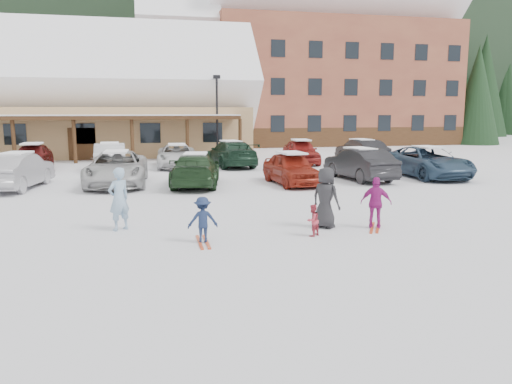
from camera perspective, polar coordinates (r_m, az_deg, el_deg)
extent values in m
plane|color=white|center=(13.69, -0.32, -4.84)|extent=(160.00, 160.00, 0.00)
cube|color=black|center=(99.26, -11.37, 18.15)|extent=(300.00, 70.00, 38.00)
cube|color=tan|center=(41.47, -21.29, 6.50)|extent=(28.00, 10.00, 3.60)
cube|color=#422814|center=(35.32, -22.88, 7.83)|extent=(25.20, 2.60, 0.25)
cube|color=white|center=(41.50, -21.59, 11.66)|extent=(29.12, 9.69, 9.69)
cube|color=brown|center=(54.41, 7.85, 11.97)|extent=(24.00, 14.00, 12.00)
cube|color=brown|center=(51.10, -9.00, 10.44)|extent=(7.00, 12.60, 9.00)
cube|color=#422814|center=(47.93, 10.62, 6.18)|extent=(24.00, 0.10, 1.80)
cylinder|color=black|center=(36.36, -4.47, 8.38)|extent=(0.16, 0.16, 5.60)
cube|color=black|center=(36.44, -4.53, 12.99)|extent=(0.50, 0.25, 0.25)
cylinder|color=black|center=(55.74, 23.63, 5.73)|extent=(0.60, 0.60, 1.32)
cone|color=black|center=(55.76, 24.01, 11.48)|extent=(4.84, 4.84, 9.90)
cylinder|color=black|center=(57.72, -3.80, 6.45)|extent=(0.60, 0.60, 1.08)
cone|color=black|center=(57.68, -3.85, 11.01)|extent=(3.96, 3.96, 8.10)
cylinder|color=black|center=(69.58, 19.51, 6.54)|extent=(0.60, 0.60, 1.38)
cone|color=black|center=(69.60, 19.78, 11.36)|extent=(5.06, 5.06, 10.35)
imported|color=#8DAECA|center=(14.48, -15.40, -0.78)|extent=(0.78, 0.73, 1.79)
imported|color=#B93544|center=(13.48, 6.49, -3.24)|extent=(0.53, 0.50, 0.86)
imported|color=#182546|center=(12.77, -6.11, -3.18)|extent=(0.77, 0.45, 1.19)
cube|color=#C3411B|center=(12.91, -6.07, -5.70)|extent=(0.22, 1.40, 0.03)
imported|color=#A31E7C|center=(14.64, 13.56, -1.20)|extent=(0.94, 0.74, 1.48)
cube|color=#C3411B|center=(14.78, 13.45, -3.97)|extent=(0.85, 1.32, 0.03)
imported|color=#232326|center=(14.41, 7.96, -0.65)|extent=(0.97, 1.02, 1.76)
imported|color=#9A989D|center=(23.82, -25.66, 2.18)|extent=(2.38, 4.93, 1.56)
imported|color=#B9B9B9|center=(23.36, -15.61, 2.62)|extent=(2.77, 5.66, 1.55)
imported|color=#1D371D|center=(22.53, -6.91, 2.54)|extent=(2.87, 5.29, 1.46)
imported|color=maroon|center=(22.92, 4.06, 2.70)|extent=(2.02, 4.39, 1.46)
imported|color=black|center=(24.89, 11.77, 3.15)|extent=(2.13, 4.84, 1.55)
imported|color=#2D445C|center=(26.80, 19.04, 3.26)|extent=(2.60, 5.57, 1.54)
imported|color=#571413|center=(30.71, -24.16, 3.65)|extent=(1.96, 4.59, 1.54)
imported|color=silver|center=(29.62, -16.32, 3.91)|extent=(1.86, 4.75, 1.54)
imported|color=silver|center=(30.16, -9.02, 4.11)|extent=(2.52, 5.07, 1.38)
imported|color=#173122|center=(30.31, -2.88, 4.39)|extent=(2.78, 5.55, 1.55)
imported|color=maroon|center=(32.00, 5.16, 4.60)|extent=(2.15, 4.61, 1.53)
imported|color=black|center=(32.98, 11.95, 4.58)|extent=(1.93, 4.74, 1.53)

